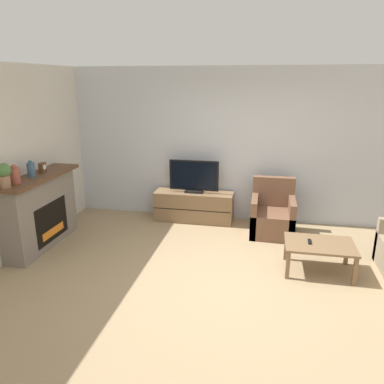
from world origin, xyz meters
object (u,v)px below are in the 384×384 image
at_px(mantel_vase_centre_left, 31,169).
at_px(coffee_table, 320,247).
at_px(tv, 194,178).
at_px(armchair, 272,216).
at_px(mantel_clock, 43,168).
at_px(fireplace, 40,210).
at_px(tv_stand, 194,206).
at_px(remote, 310,242).
at_px(mantel_vase_left, 15,175).
at_px(potted_plant, 4,174).

distance_m(mantel_vase_centre_left, coffee_table, 4.15).
xyz_separation_m(tv, armchair, (1.39, -0.31, -0.52)).
height_order(mantel_clock, armchair, mantel_clock).
bearing_deg(fireplace, mantel_vase_centre_left, -82.04).
height_order(mantel_vase_centre_left, coffee_table, mantel_vase_centre_left).
distance_m(tv_stand, remote, 2.42).
distance_m(mantel_vase_centre_left, armchair, 3.82).
bearing_deg(tv_stand, coffee_table, -37.73).
bearing_deg(coffee_table, mantel_vase_left, -173.67).
relative_size(fireplace, mantel_vase_left, 6.02).
height_order(mantel_clock, coffee_table, mantel_clock).
distance_m(tv_stand, tv, 0.54).
distance_m(fireplace, tv_stand, 2.59).
bearing_deg(mantel_vase_left, tv, 43.94).
distance_m(mantel_vase_left, remote, 4.04).
distance_m(mantel_vase_centre_left, remote, 4.01).
xyz_separation_m(mantel_vase_left, armchair, (3.46, 1.68, -0.95)).
height_order(tv_stand, armchair, armchair).
distance_m(potted_plant, tv, 3.05).
height_order(fireplace, tv_stand, fireplace).
bearing_deg(armchair, mantel_clock, -163.29).
bearing_deg(potted_plant, armchair, 28.56).
xyz_separation_m(fireplace, tv_stand, (2.08, 1.51, -0.30)).
bearing_deg(fireplace, tv, 35.91).
bearing_deg(mantel_vase_left, armchair, 25.93).
height_order(mantel_clock, tv_stand, mantel_clock).
xyz_separation_m(mantel_vase_left, tv_stand, (2.06, 1.99, -0.98)).
relative_size(tv_stand, remote, 9.31).
bearing_deg(coffee_table, fireplace, 179.54).
bearing_deg(fireplace, armchair, 19.03).
relative_size(mantel_vase_left, tv, 0.30).
relative_size(mantel_vase_left, potted_plant, 0.82).
distance_m(mantel_clock, tv_stand, 2.63).
height_order(tv, remote, tv).
height_order(fireplace, potted_plant, potted_plant).
distance_m(mantel_vase_left, mantel_vase_centre_left, 0.36).
distance_m(armchair, remote, 1.32).
xyz_separation_m(mantel_vase_left, mantel_vase_centre_left, (0.00, 0.36, -0.01)).
xyz_separation_m(mantel_clock, remote, (3.92, -0.19, -0.78)).
bearing_deg(fireplace, tv_stand, 35.95).
xyz_separation_m(mantel_vase_centre_left, tv, (2.06, 1.63, -0.43)).
xyz_separation_m(potted_plant, armchair, (3.46, 1.88, -1.02)).
xyz_separation_m(armchair, coffee_table, (0.60, -1.23, 0.06)).
bearing_deg(tv, mantel_vase_left, -136.06).
bearing_deg(mantel_vase_left, tv_stand, 43.97).
height_order(potted_plant, tv_stand, potted_plant).
xyz_separation_m(fireplace, coffee_table, (4.07, -0.03, -0.22)).
height_order(mantel_clock, potted_plant, potted_plant).
distance_m(tv_stand, armchair, 1.43).
xyz_separation_m(fireplace, mantel_clock, (0.02, 0.16, 0.63)).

